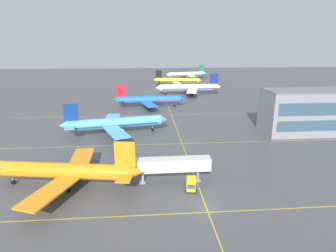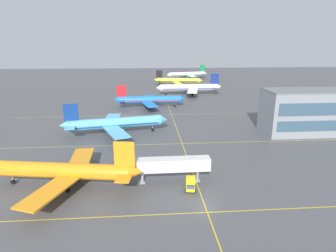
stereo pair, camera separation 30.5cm
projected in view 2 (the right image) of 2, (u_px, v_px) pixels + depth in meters
The scene contains 10 objects.
ground_plane at pixel (205, 206), 51.66m from camera, with size 600.00×600.00×0.00m, color #4C4C4F.
airliner_front_gate at pixel (65, 171), 57.85m from camera, with size 33.05×28.19×10.29m.
airliner_second_row at pixel (115, 123), 91.67m from camera, with size 34.91×29.72×10.89m.
airliner_third_row at pixel (149, 100), 130.56m from camera, with size 33.40×28.86×10.40m.
airliner_far_left_stand at pixel (189, 88), 162.95m from camera, with size 38.31×33.18×11.95m.
airliner_far_right_stand at pixel (178, 80), 197.58m from camera, with size 34.27×29.32×10.66m.
airliner_distant_taxiway at pixel (187, 74), 235.94m from camera, with size 35.67×30.36×11.21m.
taxiway_markings at pixel (182, 144), 83.89m from camera, with size 131.02×117.82×0.01m.
service_truck_red_van at pixel (191, 184), 57.40m from camera, with size 2.73×4.37×2.10m.
jet_bridge at pixel (159, 165), 59.38m from camera, with size 19.13×3.38×5.58m.
Camera 2 is at (-10.30, -44.71, 28.79)m, focal length 30.03 mm.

